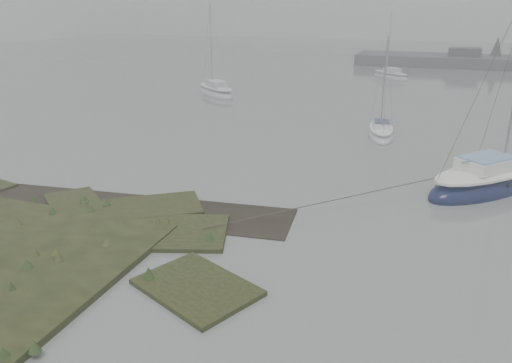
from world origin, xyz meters
name	(u,v)px	position (x,y,z in m)	size (l,w,h in m)	color
ground	(349,105)	(0.00, 30.00, 0.00)	(160.00, 160.00, 0.00)	slate
sailboat_main	(487,182)	(9.41, 11.79, 0.32)	(6.63, 7.17, 10.40)	#0F1638
sailboat_white	(381,133)	(3.69, 20.05, 0.21)	(2.34, 4.95, 6.72)	silver
sailboat_far_a	(216,92)	(-12.56, 30.57, 0.27)	(5.94, 5.62, 8.69)	silver
sailboat_far_c	(390,76)	(1.84, 47.15, 0.24)	(5.15, 5.07, 7.68)	silver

